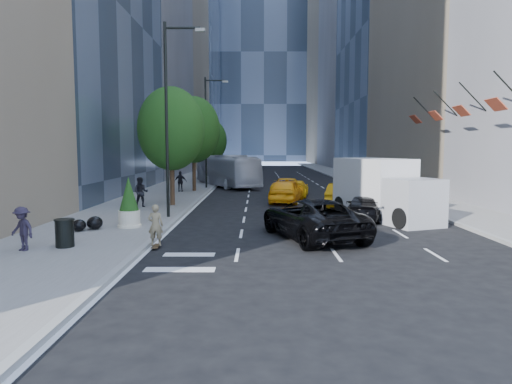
{
  "coord_description": "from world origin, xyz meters",
  "views": [
    {
      "loc": [
        -1.78,
        -19.83,
        3.75
      ],
      "look_at": [
        -1.86,
        2.59,
        1.6
      ],
      "focal_mm": 32.0,
      "sensor_mm": 36.0,
      "label": 1
    }
  ],
  "objects_px": {
    "skateboarder": "(156,228)",
    "black_sedan_lincoln": "(312,219)",
    "planter_shrub": "(129,203)",
    "box_truck": "(383,188)",
    "city_bus": "(227,171)",
    "trash_can": "(65,234)",
    "black_sedan_mercedes": "(364,208)"
  },
  "relations": [
    {
      "from": "city_bus",
      "to": "box_truck",
      "type": "height_order",
      "value": "box_truck"
    },
    {
      "from": "city_bus",
      "to": "trash_can",
      "type": "height_order",
      "value": "city_bus"
    },
    {
      "from": "skateboarder",
      "to": "black_sedan_lincoln",
      "type": "bearing_deg",
      "value": -163.4
    },
    {
      "from": "trash_can",
      "to": "box_truck",
      "type": "bearing_deg",
      "value": 29.27
    },
    {
      "from": "city_bus",
      "to": "planter_shrub",
      "type": "height_order",
      "value": "city_bus"
    },
    {
      "from": "black_sedan_mercedes",
      "to": "planter_shrub",
      "type": "distance_m",
      "value": 11.92
    },
    {
      "from": "black_sedan_lincoln",
      "to": "city_bus",
      "type": "distance_m",
      "value": 26.36
    },
    {
      "from": "black_sedan_mercedes",
      "to": "skateboarder",
      "type": "bearing_deg",
      "value": 52.37
    },
    {
      "from": "city_bus",
      "to": "box_truck",
      "type": "relative_size",
      "value": 1.57
    },
    {
      "from": "city_bus",
      "to": "box_truck",
      "type": "bearing_deg",
      "value": -89.58
    },
    {
      "from": "box_truck",
      "to": "trash_can",
      "type": "relative_size",
      "value": 7.18
    },
    {
      "from": "city_bus",
      "to": "box_truck",
      "type": "xyz_separation_m",
      "value": [
        9.69,
        -20.53,
        0.07
      ]
    },
    {
      "from": "black_sedan_lincoln",
      "to": "planter_shrub",
      "type": "height_order",
      "value": "planter_shrub"
    },
    {
      "from": "planter_shrub",
      "to": "city_bus",
      "type": "bearing_deg",
      "value": 83.17
    },
    {
      "from": "city_bus",
      "to": "trash_can",
      "type": "distance_m",
      "value": 28.53
    },
    {
      "from": "skateboarder",
      "to": "planter_shrub",
      "type": "relative_size",
      "value": 0.68
    },
    {
      "from": "trash_can",
      "to": "planter_shrub",
      "type": "xyz_separation_m",
      "value": [
        1.17,
        4.26,
        0.61
      ]
    },
    {
      "from": "skateboarder",
      "to": "planter_shrub",
      "type": "distance_m",
      "value": 4.39
    },
    {
      "from": "skateboarder",
      "to": "box_truck",
      "type": "relative_size",
      "value": 0.22
    },
    {
      "from": "black_sedan_mercedes",
      "to": "city_bus",
      "type": "height_order",
      "value": "city_bus"
    },
    {
      "from": "skateboarder",
      "to": "trash_can",
      "type": "relative_size",
      "value": 1.59
    },
    {
      "from": "black_sedan_lincoln",
      "to": "trash_can",
      "type": "height_order",
      "value": "black_sedan_lincoln"
    },
    {
      "from": "black_sedan_lincoln",
      "to": "planter_shrub",
      "type": "relative_size",
      "value": 2.58
    },
    {
      "from": "skateboarder",
      "to": "black_sedan_lincoln",
      "type": "relative_size",
      "value": 0.26
    },
    {
      "from": "skateboarder",
      "to": "city_bus",
      "type": "distance_m",
      "value": 27.84
    },
    {
      "from": "box_truck",
      "to": "planter_shrub",
      "type": "distance_m",
      "value": 13.03
    },
    {
      "from": "skateboarder",
      "to": "black_sedan_lincoln",
      "type": "height_order",
      "value": "black_sedan_lincoln"
    },
    {
      "from": "skateboarder",
      "to": "city_bus",
      "type": "bearing_deg",
      "value": -93.2
    },
    {
      "from": "black_sedan_lincoln",
      "to": "city_bus",
      "type": "height_order",
      "value": "city_bus"
    },
    {
      "from": "planter_shrub",
      "to": "box_truck",
      "type": "bearing_deg",
      "value": 15.3
    },
    {
      "from": "black_sedan_lincoln",
      "to": "trash_can",
      "type": "bearing_deg",
      "value": -4.13
    },
    {
      "from": "box_truck",
      "to": "black_sedan_lincoln",
      "type": "bearing_deg",
      "value": -150.17
    }
  ]
}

